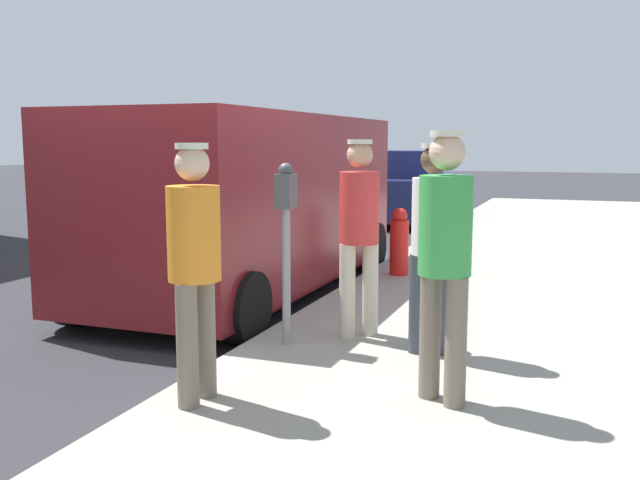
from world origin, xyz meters
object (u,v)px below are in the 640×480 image
at_px(pedestrian_in_orange, 194,256).
at_px(parked_sedan_ahead, 403,189).
at_px(pedestrian_in_white, 433,235).
at_px(parked_van, 251,199).
at_px(pedestrian_in_green, 445,249).
at_px(fire_hydrant, 399,242).
at_px(pedestrian_in_red, 359,225).
at_px(parking_meter_near, 286,223).

xyz_separation_m(pedestrian_in_orange, parked_sedan_ahead, (-1.68, 12.20, -0.37)).
distance_m(pedestrian_in_white, parked_van, 3.49).
bearing_deg(pedestrian_in_green, fire_hydrant, 107.92).
bearing_deg(parked_sedan_ahead, parked_van, -88.60).
relative_size(pedestrian_in_red, parked_van, 0.33).
relative_size(parked_van, parked_sedan_ahead, 1.17).
bearing_deg(fire_hydrant, pedestrian_in_green, -72.08).
bearing_deg(pedestrian_in_green, pedestrian_in_orange, -159.50).
relative_size(pedestrian_in_orange, parked_van, 0.32).
height_order(parking_meter_near, pedestrian_in_red, pedestrian_in_red).
xyz_separation_m(pedestrian_in_green, parked_van, (-2.98, 3.26, -0.01)).
distance_m(pedestrian_in_white, parked_sedan_ahead, 11.00).
xyz_separation_m(parking_meter_near, parked_sedan_ahead, (-1.70, 10.78, -0.43)).
distance_m(pedestrian_in_orange, pedestrian_in_green, 1.60).
bearing_deg(pedestrian_in_red, parked_sedan_ahead, 102.00).
relative_size(parking_meter_near, parked_van, 0.29).
xyz_separation_m(pedestrian_in_green, parked_sedan_ahead, (-3.18, 11.64, -0.42)).
height_order(pedestrian_in_green, pedestrian_in_red, pedestrian_in_green).
bearing_deg(pedestrian_in_white, pedestrian_in_red, 157.86).
distance_m(pedestrian_in_red, parked_van, 2.78).
bearing_deg(parked_van, pedestrian_in_green, -47.58).
relative_size(pedestrian_in_red, parked_sedan_ahead, 0.39).
height_order(pedestrian_in_orange, parked_sedan_ahead, pedestrian_in_orange).
height_order(pedestrian_in_orange, pedestrian_in_white, pedestrian_in_orange).
xyz_separation_m(pedestrian_in_white, pedestrian_in_green, (0.29, -1.03, 0.05)).
relative_size(parking_meter_near, pedestrian_in_green, 0.86).
bearing_deg(parked_van, pedestrian_in_red, -44.29).
height_order(parking_meter_near, pedestrian_in_orange, pedestrian_in_orange).
bearing_deg(fire_hydrant, parked_sedan_ahead, 103.73).
bearing_deg(parked_van, pedestrian_in_orange, -68.82).
relative_size(parked_sedan_ahead, fire_hydrant, 5.16).
distance_m(parking_meter_near, parked_van, 2.83).
bearing_deg(fire_hydrant, pedestrian_in_white, -71.34).
bearing_deg(pedestrian_in_white, parked_sedan_ahead, 105.26).
distance_m(parking_meter_near, fire_hydrant, 3.45).
xyz_separation_m(pedestrian_in_red, fire_hydrant, (-0.39, 2.94, -0.56)).
xyz_separation_m(pedestrian_in_red, parked_van, (-1.99, 1.94, 0.02)).
xyz_separation_m(pedestrian_in_white, pedestrian_in_red, (-0.70, 0.28, 0.02)).
bearing_deg(fire_hydrant, parking_meter_near, -91.69).
height_order(pedestrian_in_red, parked_van, parked_van).
height_order(pedestrian_in_green, parked_van, parked_van).
height_order(pedestrian_in_orange, pedestrian_in_green, pedestrian_in_green).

